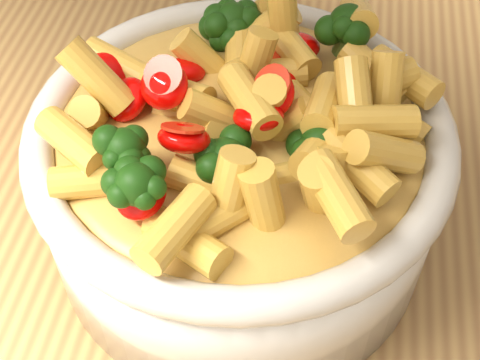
# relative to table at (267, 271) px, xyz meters

# --- Properties ---
(table) EXTENTS (1.20, 0.80, 0.90)m
(table) POSITION_rel_table_xyz_m (0.00, 0.00, 0.00)
(table) COLOR #A78047
(table) RESTS_ON ground
(serving_bowl) EXTENTS (0.28, 0.28, 0.12)m
(serving_bowl) POSITION_rel_table_xyz_m (-0.02, -0.03, 0.16)
(serving_bowl) COLOR silver
(serving_bowl) RESTS_ON table
(pasta_salad) EXTENTS (0.22, 0.22, 0.05)m
(pasta_salad) POSITION_rel_table_xyz_m (-0.02, -0.03, 0.24)
(pasta_salad) COLOR #EFC54B
(pasta_salad) RESTS_ON serving_bowl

